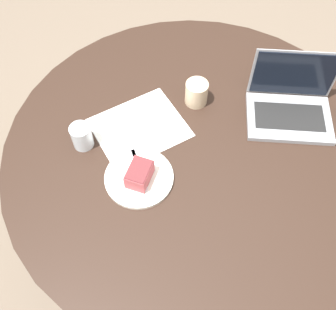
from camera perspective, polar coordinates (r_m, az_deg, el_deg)
name	(u,v)px	position (r m, az deg, el deg)	size (l,w,h in m)	color
ground_plane	(187,228)	(2.05, 2.73, -10.59)	(12.00, 12.00, 0.00)	#6B5B4C
dining_table	(194,162)	(1.48, 3.74, -0.98)	(1.35, 1.35, 0.76)	black
paper_document	(140,128)	(1.43, -4.14, 3.98)	(0.38, 0.35, 0.00)	white
plate	(139,178)	(1.31, -4.22, -3.28)	(0.23, 0.23, 0.01)	silver
cake_slice	(139,174)	(1.27, -4.17, -2.77)	(0.11, 0.12, 0.06)	#B74C51
fork	(138,165)	(1.32, -4.41, -1.47)	(0.04, 0.17, 0.00)	silver
coffee_glass	(196,93)	(1.47, 4.15, 8.97)	(0.08, 0.08, 0.09)	#C6AD89
water_glass	(82,136)	(1.38, -12.41, 2.67)	(0.07, 0.07, 0.09)	silver
laptop	(290,106)	(1.50, 17.32, 6.81)	(0.35, 0.30, 0.23)	gray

